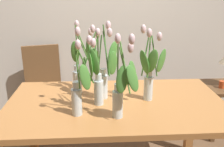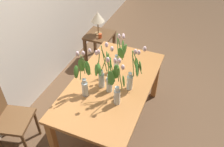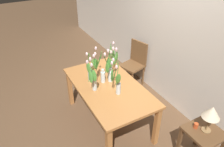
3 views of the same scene
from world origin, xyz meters
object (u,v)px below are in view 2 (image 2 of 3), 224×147
Objects in this scene: dining_table at (111,89)px; table_lamp at (98,17)px; dining_chair at (5,115)px; side_table at (100,40)px; tulip_vase_3 at (84,79)px; tulip_vase_5 at (133,74)px; pillar_candle at (100,36)px; tulip_vase_1 at (118,90)px; tulip_vase_4 at (103,72)px; tulip_vase_2 at (119,57)px; tulip_vase_0 at (109,78)px.

dining_table is 1.47m from table_lamp.
dining_chair is 1.69× the size of side_table.
tulip_vase_5 is (0.28, -0.46, -0.01)m from tulip_vase_3.
pillar_candle is (-0.10, -0.08, -0.27)m from table_lamp.
pillar_candle is at bearing 30.49° from dining_table.
tulip_vase_1 is 0.29m from tulip_vase_4.
dining_chair is 12.40× the size of pillar_candle.
tulip_vase_3 is at bearing -160.10° from table_lamp.
tulip_vase_3 is 7.53× the size of pillar_candle.
table_lamp is (1.33, 0.69, -0.09)m from tulip_vase_4.
tulip_vase_2 is 1.03× the size of side_table.
dining_table reaches higher than side_table.
tulip_vase_4 is at bearing 168.98° from tulip_vase_2.
side_table is at bearing 28.85° from tulip_vase_0.
dining_table is 1.33m from pillar_candle.
tulip_vase_4 is at bearing -153.31° from side_table.
tulip_vase_5 is at bearing -141.26° from side_table.
tulip_vase_5 is at bearing -58.83° from tulip_vase_3.
tulip_vase_4 is at bearing -152.65° from table_lamp.
dining_chair is at bearing 121.12° from tulip_vase_5.
table_lamp is (1.39, 0.79, -0.09)m from tulip_vase_0.
tulip_vase_3 is at bearing 157.82° from tulip_vase_2.
tulip_vase_2 is 1.01× the size of tulip_vase_5.
tulip_vase_1 is 0.90× the size of tulip_vase_2.
dining_chair is (-0.49, 1.17, -0.39)m from tulip_vase_1.
tulip_vase_3 is (-0.11, 0.24, 0.00)m from tulip_vase_0.
pillar_candle is (0.90, 0.67, -0.36)m from tulip_vase_2.
tulip_vase_2 is at bearing -22.18° from tulip_vase_3.
tulip_vase_4 is (-0.32, 0.06, -0.00)m from tulip_vase_2.
tulip_vase_3 is 0.96× the size of tulip_vase_4.
tulip_vase_4 is at bearing 141.22° from dining_table.
tulip_vase_0 is 1.60m from table_lamp.
table_lamp is at bearing 27.35° from tulip_vase_4.
tulip_vase_1 is at bearing -87.55° from tulip_vase_3.
tulip_vase_0 is at bearing 126.98° from tulip_vase_5.
tulip_vase_2 is at bearing -143.95° from side_table.
tulip_vase_0 is (-0.15, -0.03, 0.30)m from dining_table.
side_table is at bearing 31.40° from tulip_vase_1.
tulip_vase_3 is 1.03× the size of side_table.
side_table is at bearing 30.54° from dining_table.
tulip_vase_0 is at bearing -174.64° from tulip_vase_2.
dining_chair is (-0.74, 1.00, -0.12)m from dining_table.
tulip_vase_4 is 1.47× the size of table_lamp.
table_lamp reaches higher than pillar_candle.
tulip_vase_0 is at bearing -150.55° from table_lamp.
dining_table is 0.32m from tulip_vase_4.
tulip_vase_2 is 1.35m from side_table.
tulip_vase_2 is 1.42× the size of table_lamp.
dining_chair is (-0.98, 1.00, -0.43)m from tulip_vase_2.
side_table is 1.38× the size of table_lamp.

